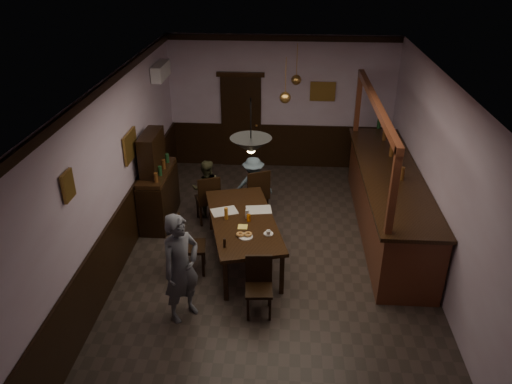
# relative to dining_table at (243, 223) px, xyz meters

# --- Properties ---
(room) EXTENTS (5.01, 8.01, 3.01)m
(room) POSITION_rel_dining_table_xyz_m (0.52, -0.13, 0.81)
(room) COLOR #2D2621
(room) RESTS_ON ground
(dining_table) EXTENTS (1.51, 2.38, 0.75)m
(dining_table) POSITION_rel_dining_table_xyz_m (0.00, 0.00, 0.00)
(dining_table) COLOR black
(dining_table) RESTS_ON ground
(chair_far_left) EXTENTS (0.54, 0.54, 0.97)m
(chair_far_left) POSITION_rel_dining_table_xyz_m (-0.74, 1.12, -0.15)
(chair_far_left) COLOR black
(chair_far_left) RESTS_ON ground
(chair_far_right) EXTENTS (0.58, 0.58, 1.02)m
(chair_far_right) POSITION_rel_dining_table_xyz_m (0.14, 1.34, -0.13)
(chair_far_right) COLOR black
(chair_far_right) RESTS_ON ground
(chair_near) EXTENTS (0.41, 0.41, 0.87)m
(chair_near) POSITION_rel_dining_table_xyz_m (0.34, -1.28, -0.21)
(chair_near) COLOR black
(chair_near) RESTS_ON ground
(chair_side) EXTENTS (0.47, 0.47, 0.97)m
(chair_side) POSITION_rel_dining_table_xyz_m (-0.85, -0.42, -0.15)
(chair_side) COLOR black
(chair_side) RESTS_ON ground
(person_standing) EXTENTS (0.68, 0.71, 1.63)m
(person_standing) POSITION_rel_dining_table_xyz_m (-0.71, -1.47, 0.13)
(person_standing) COLOR #595B66
(person_standing) RESTS_ON ground
(person_seated_left) EXTENTS (0.62, 0.51, 1.15)m
(person_seated_left) POSITION_rel_dining_table_xyz_m (-0.82, 1.39, -0.11)
(person_seated_left) COLOR #414027
(person_seated_left) RESTS_ON ground
(person_seated_right) EXTENTS (0.78, 0.51, 1.14)m
(person_seated_right) POSITION_rel_dining_table_xyz_m (0.05, 1.61, -0.12)
(person_seated_right) COLOR slate
(person_seated_right) RESTS_ON ground
(newspaper_left) EXTENTS (0.50, 0.44, 0.01)m
(newspaper_left) POSITION_rel_dining_table_xyz_m (-0.33, 0.23, 0.07)
(newspaper_left) COLOR silver
(newspaper_left) RESTS_ON dining_table
(newspaper_right) EXTENTS (0.46, 0.36, 0.01)m
(newspaper_right) POSITION_rel_dining_table_xyz_m (0.24, 0.32, 0.07)
(newspaper_right) COLOR silver
(newspaper_right) RESTS_ON dining_table
(napkin) EXTENTS (0.18, 0.18, 0.00)m
(napkin) POSITION_rel_dining_table_xyz_m (0.02, -0.24, 0.07)
(napkin) COLOR #FFE35D
(napkin) RESTS_ON dining_table
(saucer) EXTENTS (0.15, 0.15, 0.01)m
(saucer) POSITION_rel_dining_table_xyz_m (0.43, -0.42, 0.07)
(saucer) COLOR white
(saucer) RESTS_ON dining_table
(coffee_cup) EXTENTS (0.10, 0.10, 0.07)m
(coffee_cup) POSITION_rel_dining_table_xyz_m (0.44, -0.46, 0.11)
(coffee_cup) COLOR white
(coffee_cup) RESTS_ON saucer
(pastry_plate) EXTENTS (0.22, 0.22, 0.01)m
(pastry_plate) POSITION_rel_dining_table_xyz_m (0.09, -0.53, 0.07)
(pastry_plate) COLOR white
(pastry_plate) RESTS_ON dining_table
(pastry_ring_a) EXTENTS (0.13, 0.13, 0.04)m
(pastry_ring_a) POSITION_rel_dining_table_xyz_m (0.01, -0.52, 0.10)
(pastry_ring_a) COLOR #C68C47
(pastry_ring_a) RESTS_ON pastry_plate
(pastry_ring_b) EXTENTS (0.13, 0.13, 0.04)m
(pastry_ring_b) POSITION_rel_dining_table_xyz_m (0.12, -0.50, 0.10)
(pastry_ring_b) COLOR #C68C47
(pastry_ring_b) RESTS_ON pastry_plate
(soda_can) EXTENTS (0.07, 0.07, 0.12)m
(soda_can) POSITION_rel_dining_table_xyz_m (0.10, -0.06, 0.12)
(soda_can) COLOR orange
(soda_can) RESTS_ON dining_table
(beer_glass) EXTENTS (0.06, 0.06, 0.20)m
(beer_glass) POSITION_rel_dining_table_xyz_m (-0.27, -0.01, 0.16)
(beer_glass) COLOR #BF721E
(beer_glass) RESTS_ON dining_table
(water_glass) EXTENTS (0.06, 0.06, 0.15)m
(water_glass) POSITION_rel_dining_table_xyz_m (0.07, 0.04, 0.14)
(water_glass) COLOR silver
(water_glass) RESTS_ON dining_table
(pepper_mill) EXTENTS (0.04, 0.04, 0.14)m
(pepper_mill) POSITION_rel_dining_table_xyz_m (-0.19, -0.82, 0.13)
(pepper_mill) COLOR black
(pepper_mill) RESTS_ON dining_table
(sideboard) EXTENTS (0.47, 1.32, 1.75)m
(sideboard) POSITION_rel_dining_table_xyz_m (-1.69, 1.16, 0.02)
(sideboard) COLOR black
(sideboard) RESTS_ON ground
(bar_counter) EXTENTS (1.02, 4.39, 2.46)m
(bar_counter) POSITION_rel_dining_table_xyz_m (2.51, 1.08, -0.06)
(bar_counter) COLOR #512515
(bar_counter) RESTS_ON ground
(door_back) EXTENTS (0.90, 0.06, 2.10)m
(door_back) POSITION_rel_dining_table_xyz_m (-0.38, 3.82, 0.36)
(door_back) COLOR black
(door_back) RESTS_ON ground
(ac_unit) EXTENTS (0.20, 0.85, 0.30)m
(ac_unit) POSITION_rel_dining_table_xyz_m (-1.86, 2.77, 1.76)
(ac_unit) COLOR white
(ac_unit) RESTS_ON ground
(picture_left_small) EXTENTS (0.04, 0.28, 0.36)m
(picture_left_small) POSITION_rel_dining_table_xyz_m (-1.94, -1.73, 1.46)
(picture_left_small) COLOR olive
(picture_left_small) RESTS_ON ground
(picture_left_large) EXTENTS (0.04, 0.62, 0.48)m
(picture_left_large) POSITION_rel_dining_table_xyz_m (-1.94, 0.67, 1.01)
(picture_left_large) COLOR olive
(picture_left_large) RESTS_ON ground
(picture_back) EXTENTS (0.55, 0.04, 0.42)m
(picture_back) POSITION_rel_dining_table_xyz_m (1.42, 3.83, 1.11)
(picture_back) COLOR olive
(picture_back) RESTS_ON ground
(pendant_iron) EXTENTS (0.56, 0.56, 0.76)m
(pendant_iron) POSITION_rel_dining_table_xyz_m (0.20, -0.78, 1.66)
(pendant_iron) COLOR black
(pendant_iron) RESTS_ON ground
(pendant_brass_mid) EXTENTS (0.20, 0.20, 0.81)m
(pendant_brass_mid) POSITION_rel_dining_table_xyz_m (0.62, 1.62, 1.61)
(pendant_brass_mid) COLOR #BF8C3F
(pendant_brass_mid) RESTS_ON ground
(pendant_brass_far) EXTENTS (0.20, 0.20, 0.81)m
(pendant_brass_far) POSITION_rel_dining_table_xyz_m (0.82, 2.85, 1.61)
(pendant_brass_far) COLOR #BF8C3F
(pendant_brass_far) RESTS_ON ground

